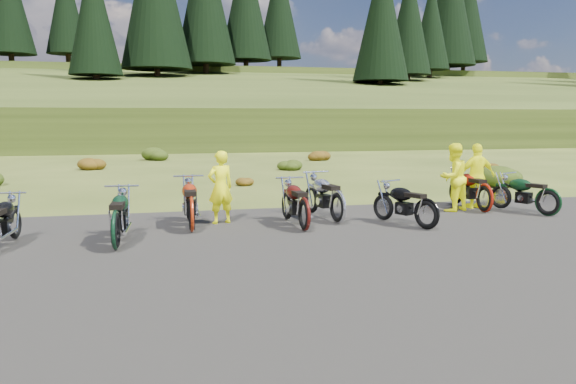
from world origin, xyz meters
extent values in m
plane|color=#3E4B19|center=(0.00, 0.00, 0.00)|extent=(300.00, 300.00, 0.00)
cube|color=black|center=(0.00, -2.00, 0.00)|extent=(20.00, 12.00, 0.04)
cube|color=#2F3D14|center=(0.00, 110.00, 0.00)|extent=(300.00, 90.00, 9.17)
cylinder|color=black|center=(-21.00, 69.00, 9.48)|extent=(0.70, 0.70, 2.20)
cylinder|color=black|center=(-15.00, 75.00, 10.27)|extent=(0.70, 0.70, 2.20)
cone|color=black|center=(-15.00, 75.00, 17.67)|extent=(5.72, 5.72, 13.00)
cylinder|color=black|center=(-9.00, 50.00, 5.69)|extent=(0.70, 0.70, 2.20)
cone|color=black|center=(-9.00, 50.00, 12.59)|extent=(5.28, 5.28, 12.00)
cylinder|color=black|center=(-3.00, 56.00, 6.88)|extent=(0.70, 0.70, 2.20)
cylinder|color=black|center=(3.00, 62.00, 8.08)|extent=(0.70, 0.70, 2.20)
cylinder|color=black|center=(9.00, 68.00, 9.28)|extent=(0.70, 0.70, 2.20)
cone|color=black|center=(9.00, 68.00, 18.18)|extent=(7.04, 7.04, 16.00)
cylinder|color=black|center=(15.00, 74.00, 10.27)|extent=(0.70, 0.70, 2.20)
cone|color=black|center=(15.00, 74.00, 18.67)|extent=(6.60, 6.60, 15.00)
cylinder|color=black|center=(21.00, 49.00, 5.49)|extent=(0.70, 0.70, 2.20)
cone|color=black|center=(21.00, 49.00, 13.39)|extent=(6.16, 6.16, 14.00)
cylinder|color=black|center=(27.00, 55.00, 6.68)|extent=(0.70, 0.70, 2.20)
cone|color=black|center=(27.00, 55.00, 14.08)|extent=(5.72, 5.72, 13.00)
cylinder|color=black|center=(33.00, 61.00, 7.88)|extent=(0.70, 0.70, 2.20)
cone|color=black|center=(33.00, 61.00, 14.78)|extent=(5.28, 5.28, 12.00)
cylinder|color=black|center=(39.00, 67.00, 9.08)|extent=(0.70, 0.70, 2.20)
cone|color=black|center=(39.00, 67.00, 18.98)|extent=(7.92, 7.92, 18.00)
cylinder|color=black|center=(45.00, 73.00, 10.27)|extent=(0.70, 0.70, 2.20)
cone|color=black|center=(45.00, 73.00, 19.67)|extent=(7.48, 7.48, 17.00)
ellipsoid|color=#672F0C|center=(-6.20, 16.60, 0.38)|extent=(1.30, 1.30, 0.77)
ellipsoid|color=#24360D|center=(-3.30, 21.90, 0.46)|extent=(1.56, 1.56, 0.92)
ellipsoid|color=#672F0C|center=(-0.40, 9.20, 0.23)|extent=(0.77, 0.77, 0.45)
ellipsoid|color=#24360D|center=(2.50, 14.50, 0.31)|extent=(1.03, 1.03, 0.61)
ellipsoid|color=#672F0C|center=(5.40, 19.80, 0.38)|extent=(1.30, 1.30, 0.77)
ellipsoid|color=#24360D|center=(8.30, 7.10, 0.46)|extent=(1.56, 1.56, 0.92)
ellipsoid|color=#672F0C|center=(11.20, 12.40, 0.23)|extent=(0.77, 0.77, 0.45)
imported|color=#F1F40C|center=(-1.94, 2.19, 0.80)|extent=(0.67, 0.54, 1.61)
imported|color=#F1F40C|center=(3.89, 2.53, 0.85)|extent=(1.00, 0.89, 1.70)
imported|color=#F1F40C|center=(4.73, 2.81, 0.84)|extent=(0.98, 0.41, 1.67)
camera|label=1|loc=(-3.27, -10.05, 2.35)|focal=35.00mm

